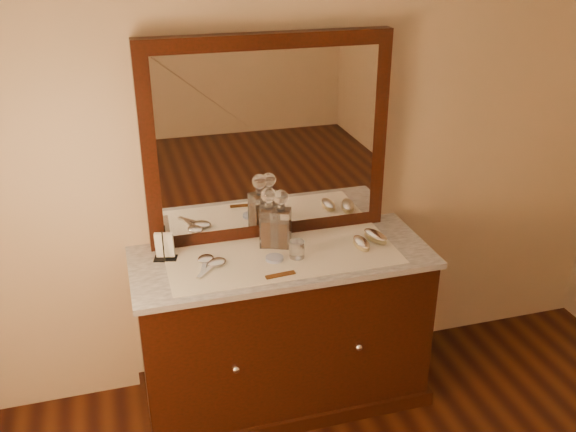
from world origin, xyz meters
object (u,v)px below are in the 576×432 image
object	(u,v)px
brush_near	(361,243)
mirror_frame	(268,140)
comb	(280,275)
hand_mirror_inner	(215,264)
decanter_left	(269,223)
dresser_cabinet	(283,331)
decanter_right	(281,224)
hand_mirror_outer	(205,261)
brush_far	(375,236)
pin_dish	(274,258)
napkin_rack	(165,247)

from	to	relation	value
brush_near	mirror_frame	bearing A→B (deg)	144.18
comb	hand_mirror_inner	distance (m)	0.32
decanter_left	brush_near	world-z (taller)	decanter_left
dresser_cabinet	decanter_right	size ratio (longest dim) A/B	4.75
dresser_cabinet	hand_mirror_outer	bearing A→B (deg)	176.51
brush_far	hand_mirror_outer	bearing A→B (deg)	179.25
pin_dish	brush_near	distance (m)	0.44
brush_far	hand_mirror_outer	world-z (taller)	brush_far
dresser_cabinet	pin_dish	size ratio (longest dim) A/B	16.52
hand_mirror_outer	hand_mirror_inner	distance (m)	0.06
pin_dish	napkin_rack	world-z (taller)	napkin_rack
brush_far	hand_mirror_inner	world-z (taller)	brush_far
dresser_cabinet	decanter_left	world-z (taller)	decanter_left
dresser_cabinet	comb	world-z (taller)	comb
mirror_frame	pin_dish	xyz separation A→B (m)	(-0.05, -0.29, -0.49)
pin_dish	brush_far	distance (m)	0.54
hand_mirror_outer	decanter_right	bearing A→B (deg)	9.83
hand_mirror_outer	mirror_frame	bearing A→B (deg)	31.28
napkin_rack	decanter_right	size ratio (longest dim) A/B	0.55
comb	brush_far	distance (m)	0.59
dresser_cabinet	napkin_rack	distance (m)	0.75
hand_mirror_outer	decanter_left	bearing A→B (deg)	15.51
pin_dish	decanter_left	xyz separation A→B (m)	(0.02, 0.16, 0.11)
pin_dish	comb	size ratio (longest dim) A/B	0.61
brush_near	hand_mirror_inner	distance (m)	0.72
mirror_frame	brush_near	world-z (taller)	mirror_frame
dresser_cabinet	comb	size ratio (longest dim) A/B	10.07
brush_far	dresser_cabinet	bearing A→B (deg)	-178.69
decanter_right	dresser_cabinet	bearing A→B (deg)	-102.30
comb	brush_near	xyz separation A→B (m)	(0.45, 0.16, 0.02)
pin_dish	napkin_rack	size ratio (longest dim) A/B	0.53
decanter_right	brush_far	distance (m)	0.48
dresser_cabinet	pin_dish	distance (m)	0.46
dresser_cabinet	brush_near	size ratio (longest dim) A/B	9.67
napkin_rack	decanter_left	world-z (taller)	decanter_left
comb	brush_near	distance (m)	0.48
dresser_cabinet	napkin_rack	size ratio (longest dim) A/B	8.71
mirror_frame	brush_far	world-z (taller)	mirror_frame
napkin_rack	decanter_right	xyz separation A→B (m)	(0.56, -0.02, 0.05)
napkin_rack	decanter_right	distance (m)	0.56
decanter_left	hand_mirror_inner	distance (m)	0.34
hand_mirror_inner	decanter_left	bearing A→B (deg)	24.82
pin_dish	hand_mirror_inner	bearing A→B (deg)	175.55
mirror_frame	decanter_left	size ratio (longest dim) A/B	3.97
mirror_frame	hand_mirror_inner	distance (m)	0.65
pin_dish	comb	bearing A→B (deg)	-94.66
dresser_cabinet	hand_mirror_inner	size ratio (longest dim) A/B	7.54
comb	brush_far	world-z (taller)	brush_far
mirror_frame	brush_far	bearing A→B (deg)	-25.68
decanter_left	decanter_right	distance (m)	0.06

